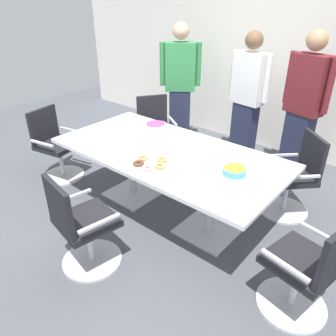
% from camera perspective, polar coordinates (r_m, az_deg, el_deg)
% --- Properties ---
extents(ground_plane, '(10.00, 10.00, 0.01)m').
position_cam_1_polar(ground_plane, '(3.74, 0.00, -7.50)').
color(ground_plane, '#4C4F56').
extents(back_wall, '(8.00, 0.10, 2.80)m').
position_cam_1_polar(back_wall, '(5.16, 18.42, 18.33)').
color(back_wall, white).
rests_on(back_wall, ground).
extents(conference_table, '(2.40, 1.20, 0.75)m').
position_cam_1_polar(conference_table, '(3.40, 0.00, 1.11)').
color(conference_table, silver).
rests_on(conference_table, ground).
extents(office_chair_0, '(0.76, 0.76, 0.91)m').
position_cam_1_polar(office_chair_0, '(3.77, 21.06, -1.88)').
color(office_chair_0, silver).
rests_on(office_chair_0, ground).
extents(office_chair_1, '(0.75, 0.75, 0.91)m').
position_cam_1_polar(office_chair_1, '(4.70, -2.27, 6.14)').
color(office_chair_1, silver).
rests_on(office_chair_1, ground).
extents(office_chair_2, '(0.64, 0.64, 0.91)m').
position_cam_1_polar(office_chair_2, '(4.47, -18.99, 3.32)').
color(office_chair_2, silver).
rests_on(office_chair_2, ground).
extents(office_chair_3, '(0.63, 0.63, 0.91)m').
position_cam_1_polar(office_chair_3, '(2.93, -14.86, -10.17)').
color(office_chair_3, silver).
rests_on(office_chair_3, ground).
extents(office_chair_4, '(0.64, 0.64, 0.91)m').
position_cam_1_polar(office_chair_4, '(2.67, 23.11, -16.34)').
color(office_chair_4, silver).
rests_on(office_chair_4, ground).
extents(person_standing_0, '(0.53, 0.44, 1.82)m').
position_cam_1_polar(person_standing_0, '(5.09, 2.12, 14.45)').
color(person_standing_0, '#232842').
rests_on(person_standing_0, ground).
extents(person_standing_1, '(0.62, 0.28, 1.77)m').
position_cam_1_polar(person_standing_1, '(4.66, 13.73, 11.94)').
color(person_standing_1, '#232842').
rests_on(person_standing_1, ground).
extents(person_standing_2, '(0.61, 0.33, 1.84)m').
position_cam_1_polar(person_standing_2, '(4.36, 22.64, 9.99)').
color(person_standing_2, '#232842').
rests_on(person_standing_2, ground).
extents(snack_bowl_candy_mix, '(0.26, 0.26, 0.09)m').
position_cam_1_polar(snack_bowl_candy_mix, '(3.90, -2.15, 7.47)').
color(snack_bowl_candy_mix, white).
rests_on(snack_bowl_candy_mix, conference_table).
extents(snack_bowl_chips_orange, '(0.22, 0.22, 0.08)m').
position_cam_1_polar(snack_bowl_chips_orange, '(2.96, 11.57, -0.32)').
color(snack_bowl_chips_orange, '#4C9EC6').
rests_on(snack_bowl_chips_orange, conference_table).
extents(donut_platter, '(0.34, 0.33, 0.04)m').
position_cam_1_polar(donut_platter, '(3.08, -3.09, 0.98)').
color(donut_platter, white).
rests_on(donut_platter, conference_table).
extents(plate_stack, '(0.24, 0.24, 0.04)m').
position_cam_1_polar(plate_stack, '(3.59, -8.35, 4.82)').
color(plate_stack, white).
rests_on(plate_stack, conference_table).
extents(napkin_pile, '(0.18, 0.18, 0.07)m').
position_cam_1_polar(napkin_pile, '(3.44, 1.42, 4.36)').
color(napkin_pile, white).
rests_on(napkin_pile, conference_table).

